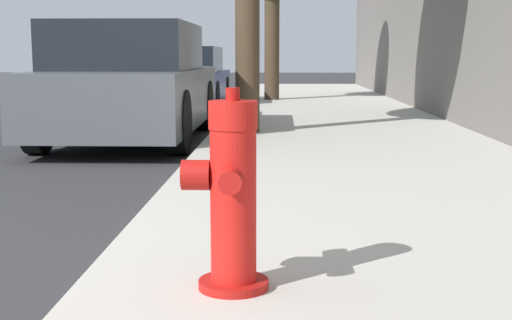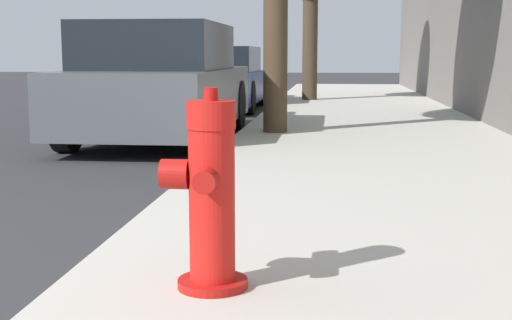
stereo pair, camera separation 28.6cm
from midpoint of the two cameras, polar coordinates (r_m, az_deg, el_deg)
name	(u,v)px [view 1 (the left image)]	position (r m, az deg, el deg)	size (l,w,h in m)	color
sidewalk_slab	(461,298)	(3.14, 13.55, -10.75)	(3.23, 40.00, 0.16)	#B7B2A8
fire_hydrant	(231,197)	(2.85, -4.87, -3.02)	(0.35, 0.37, 0.81)	#A91511
parked_car_near	(131,85)	(9.21, -10.88, 5.95)	(1.77, 4.21, 1.48)	#4C5156
parked_car_mid	(177,79)	(14.28, -6.96, 6.43)	(1.87, 3.87, 1.24)	navy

